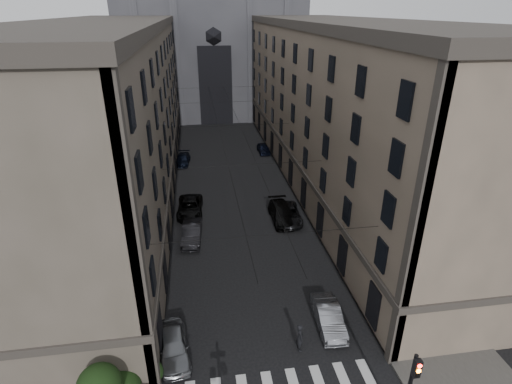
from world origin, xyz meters
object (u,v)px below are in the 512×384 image
car_right_near (328,317)px  car_right_midnear (288,214)px  car_left_far (183,159)px  gothic_tower (210,20)px  car_right_midfar (282,213)px  pedestrian (300,337)px  car_right_far (263,149)px  car_left_midnear (192,233)px  car_left_near (174,346)px  car_left_midfar (190,207)px

car_right_near → car_right_midnear: car_right_near is taller
car_right_midnear → car_right_near: bearing=-88.6°
car_right_near → car_left_far: bearing=110.4°
gothic_tower → car_right_midfar: 52.96m
car_left_far → pedestrian: size_ratio=2.28×
car_right_near → pedestrian: pedestrian is taller
car_right_far → pedestrian: size_ratio=1.99×
gothic_tower → car_left_far: 36.58m
car_right_midfar → car_right_far: size_ratio=1.40×
car_left_far → car_right_midfar: 20.99m
gothic_tower → car_left_midnear: 55.44m
gothic_tower → car_right_midfar: (4.22, -49.98, -16.99)m
car_left_near → car_left_far: 34.52m
car_left_midfar → car_left_far: bearing=96.4°
car_right_midfar → car_right_far: 21.24m
car_left_midnear → pedestrian: pedestrian is taller
gothic_tower → car_left_midfar: bearing=-96.2°
car_left_far → car_right_near: bearing=-66.5°
car_left_midnear → car_right_near: 15.64m
car_right_near → car_right_far: car_right_near is taller
car_left_midnear → car_right_midnear: size_ratio=0.91×
gothic_tower → car_left_far: bearing=-100.9°
car_left_midnear → car_left_midfar: size_ratio=0.87×
car_right_midnear → pedestrian: bearing=-96.7°
car_left_midnear → car_right_midnear: 10.08m
gothic_tower → car_right_near: gothic_tower is taller
car_left_midnear → car_right_midnear: bearing=18.1°
car_left_midnear → car_left_midfar: (-0.15, 5.46, -0.02)m
car_left_far → car_left_midfar: bearing=-80.0°
car_right_midnear → car_right_midfar: car_right_midfar is taller
car_left_midfar → car_right_midnear: car_left_midfar is taller
car_left_near → car_right_midfar: size_ratio=0.81×
car_left_near → car_left_midfar: car_left_midfar is taller
car_left_far → car_right_near: 35.02m
pedestrian → car_left_midfar: bearing=18.1°
gothic_tower → car_right_far: gothic_tower is taller
car_left_midnear → car_right_midfar: 9.55m
gothic_tower → car_right_far: (5.88, -28.81, -17.12)m
car_right_midnear → car_right_midfar: 0.59m
car_right_midnear → car_right_midfar: (-0.58, 0.13, 0.06)m
car_right_near → car_right_far: bearing=90.6°
gothic_tower → car_left_near: bearing=-95.3°
car_left_near → car_right_midnear: size_ratio=0.85×
car_right_midfar → car_right_far: (1.66, 21.17, -0.13)m
car_right_midnear → car_right_far: car_right_midnear is taller
car_left_near → pedestrian: 7.95m
car_left_near → pedestrian: pedestrian is taller
car_left_near → car_right_midfar: bearing=50.3°
gothic_tower → car_left_midfar: 50.31m
car_left_far → car_right_midfar: size_ratio=0.82×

